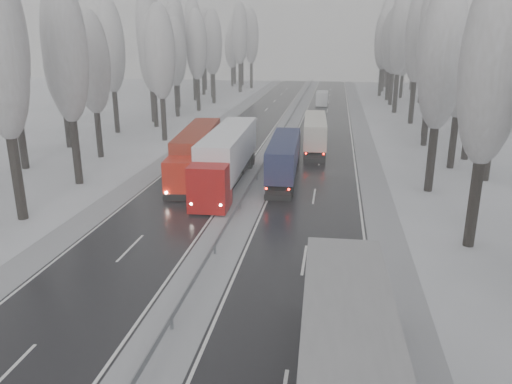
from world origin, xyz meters
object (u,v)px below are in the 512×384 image
(box_truck_distant, at_px, (322,98))
(truck_red_red, at_px, (196,150))
(truck_red_white, at_px, (227,154))
(truck_blue_box, at_px, (285,154))
(truck_cream_box, at_px, (315,130))
(truck_grey_tarp, at_px, (347,375))

(box_truck_distant, xyz_separation_m, truck_red_red, (-9.83, -50.70, 1.11))
(box_truck_distant, bearing_deg, truck_red_white, -96.77)
(truck_red_white, relative_size, truck_red_red, 1.11)
(truck_blue_box, xyz_separation_m, truck_cream_box, (2.16, 12.27, 0.02))
(truck_grey_tarp, xyz_separation_m, truck_blue_box, (-5.02, 30.76, -0.47))
(truck_grey_tarp, height_order, truck_red_white, truck_red_white)
(box_truck_distant, distance_m, truck_red_red, 51.66)
(truck_grey_tarp, height_order, box_truck_distant, truck_grey_tarp)
(truck_grey_tarp, distance_m, truck_red_white, 29.19)
(truck_cream_box, height_order, truck_red_white, truck_red_white)
(truck_blue_box, xyz_separation_m, truck_red_red, (-8.01, -0.70, 0.24))
(truck_blue_box, relative_size, truck_red_white, 0.81)
(box_truck_distant, distance_m, truck_red_white, 53.61)
(truck_red_white, bearing_deg, truck_blue_box, 33.26)
(truck_cream_box, bearing_deg, truck_red_white, -116.26)
(truck_blue_box, distance_m, truck_red_white, 5.63)
(truck_blue_box, bearing_deg, truck_red_red, -176.97)
(truck_blue_box, relative_size, truck_red_red, 0.90)
(truck_red_red, bearing_deg, truck_cream_box, 46.11)
(truck_blue_box, height_order, box_truck_distant, truck_blue_box)
(truck_grey_tarp, distance_m, truck_blue_box, 31.17)
(truck_cream_box, height_order, box_truck_distant, truck_cream_box)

